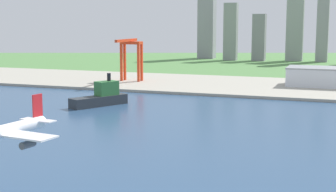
% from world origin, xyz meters
% --- Properties ---
extents(ground_plane, '(2400.00, 2400.00, 0.00)m').
position_xyz_m(ground_plane, '(0.00, 300.00, 0.00)').
color(ground_plane, '#518345').
extents(water_bay, '(840.00, 360.00, 0.15)m').
position_xyz_m(water_bay, '(0.00, 240.00, 0.07)').
color(water_bay, '#2D4C70').
rests_on(water_bay, ground).
extents(industrial_pier, '(840.00, 140.00, 2.50)m').
position_xyz_m(industrial_pier, '(0.00, 490.00, 1.25)').
color(industrial_pier, '#A7A293').
rests_on(industrial_pier, ground).
extents(airplane_landing, '(36.61, 41.55, 13.68)m').
position_xyz_m(airplane_landing, '(-20.75, 145.51, 27.74)').
color(airplane_landing, white).
extents(container_barge, '(30.94, 45.10, 23.50)m').
position_xyz_m(container_barge, '(-91.93, 348.27, 6.58)').
color(container_barge, '#2D3338').
rests_on(container_barge, water_bay).
extents(port_crane_red, '(21.05, 46.80, 42.25)m').
position_xyz_m(port_crane_red, '(-126.69, 478.74, 32.50)').
color(port_crane_red, red).
rests_on(port_crane_red, industrial_pier).
extents(warehouse_main, '(65.16, 39.13, 17.34)m').
position_xyz_m(warehouse_main, '(56.74, 503.83, 11.19)').
color(warehouse_main, silver).
rests_on(warehouse_main, industrial_pier).
extents(distant_skyline, '(261.65, 73.49, 139.28)m').
position_xyz_m(distant_skyline, '(-44.49, 828.28, 55.23)').
color(distant_skyline, gray).
rests_on(distant_skyline, ground).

